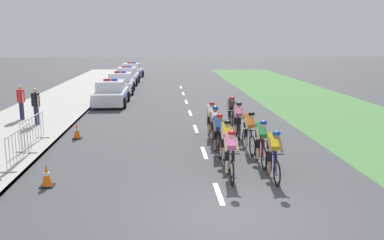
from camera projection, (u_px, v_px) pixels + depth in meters
name	position (u px, v px, depth m)	size (l,w,h in m)	color
ground_plane	(227.00, 216.00, 9.63)	(160.00, 160.00, 0.00)	#424247
sidewalk_slab	(44.00, 112.00, 22.80)	(4.58, 60.00, 0.12)	#A3A099
kerb_edge	(85.00, 111.00, 22.94)	(0.16, 60.00, 0.13)	#9E9E99
grass_verge	(330.00, 109.00, 23.86)	(7.00, 60.00, 0.01)	#4C7F42
lane_markings_centre	(193.00, 120.00, 20.81)	(0.14, 29.60, 0.01)	white
cyclist_lead	(230.00, 153.00, 11.97)	(0.42, 1.72, 1.56)	black
cyclist_second	(273.00, 154.00, 11.92)	(0.42, 1.72, 1.56)	black
cyclist_third	(226.00, 141.00, 13.41)	(0.42, 1.72, 1.56)	black
cyclist_fourth	(261.00, 141.00, 13.35)	(0.42, 1.72, 1.56)	black
cyclist_fifth	(218.00, 133.00, 14.49)	(0.42, 1.72, 1.56)	black
cyclist_sixth	(249.00, 131.00, 14.83)	(0.44, 1.72, 1.56)	black
cyclist_seventh	(215.00, 124.00, 16.01)	(0.43, 1.72, 1.56)	black
cyclist_eighth	(238.00, 119.00, 16.97)	(0.44, 1.72, 1.56)	black
cyclist_ninth	(211.00, 119.00, 17.08)	(0.42, 1.72, 1.56)	black
cyclist_tenth	(232.00, 112.00, 18.54)	(0.44, 1.72, 1.56)	black
police_car_nearest	(111.00, 94.00, 25.44)	(2.01, 4.41, 1.59)	silver
police_car_second	(121.00, 84.00, 31.03)	(2.10, 4.45, 1.59)	silver
police_car_third	(127.00, 77.00, 36.58)	(2.05, 4.43, 1.59)	silver
police_car_furthest	(132.00, 71.00, 42.11)	(2.29, 4.54, 1.59)	white
crowd_barrier_middle	(19.00, 146.00, 13.28)	(0.51, 2.32, 1.07)	#B7BABF
crowd_barrier_rear	(33.00, 131.00, 15.46)	(0.61, 2.32, 1.07)	#B7BABF
traffic_cone_near	(47.00, 176.00, 11.49)	(0.36, 0.36, 0.64)	black
traffic_cone_mid	(77.00, 131.00, 16.94)	(0.36, 0.36, 0.64)	black
spectator_closest	(21.00, 100.00, 20.19)	(0.43, 0.42, 1.68)	#23284C
spectator_middle	(36.00, 104.00, 18.98)	(0.43, 0.41, 1.68)	#23284C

